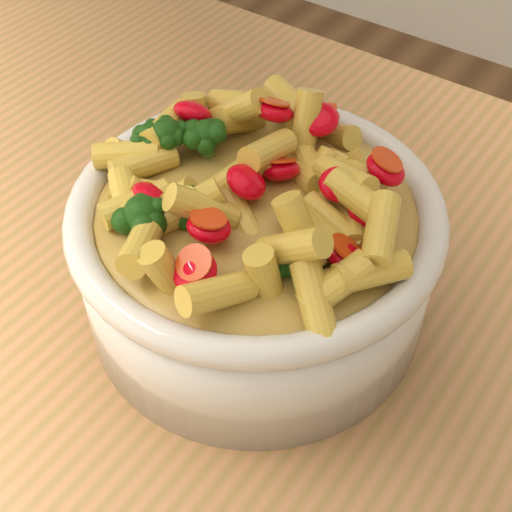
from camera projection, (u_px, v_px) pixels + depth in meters
The scene contains 3 objects.
table at pixel (182, 455), 0.51m from camera, with size 1.20×0.80×0.90m.
serving_bowl at pixel (256, 255), 0.44m from camera, with size 0.22×0.22×0.10m.
pasta_salad at pixel (256, 181), 0.40m from camera, with size 0.18×0.18×0.04m.
Camera 1 is at (0.19, -0.17, 1.27)m, focal length 50.00 mm.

